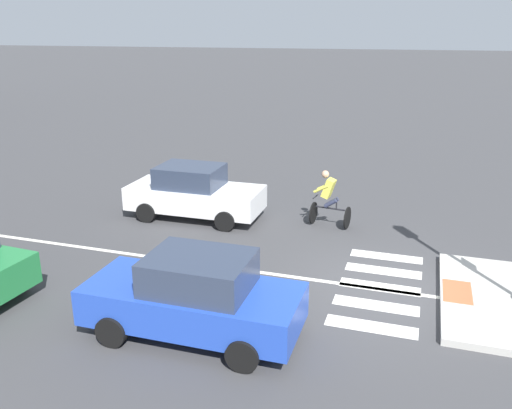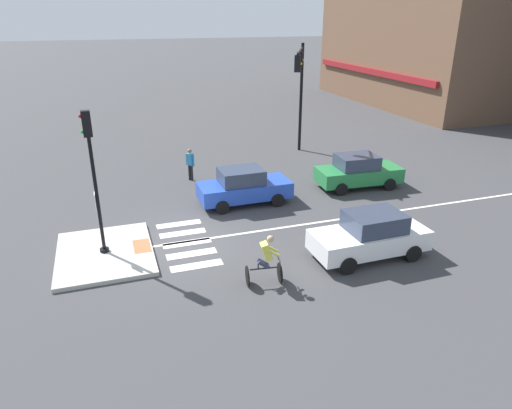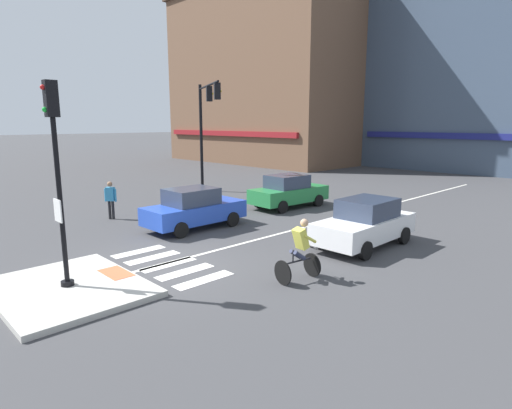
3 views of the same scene
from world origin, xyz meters
The scene contains 11 objects.
ground_plane centered at (0.00, 0.00, 0.00)m, with size 300.00×300.00×0.00m, color #3D3D3F.
tactile_pad_front centered at (0.00, -1.50, 0.15)m, with size 1.10×0.60×0.01m, color #DB5B38.
crosswalk_stripe_a centered at (-1.78, 0.15, 0.00)m, with size 0.44×1.80×0.01m, color silver.
crosswalk_stripe_b centered at (-0.89, 0.15, 0.00)m, with size 0.44×1.80×0.01m, color silver.
crosswalk_stripe_c centered at (0.00, 0.15, 0.00)m, with size 0.44×1.80×0.01m, color silver.
crosswalk_stripe_d centered at (0.89, 0.15, 0.00)m, with size 0.44×1.80×0.01m, color silver.
crosswalk_stripe_e centered at (1.78, 0.15, 0.00)m, with size 0.44×1.80×0.01m, color silver.
lane_centre_line centered at (-0.11, 10.00, 0.00)m, with size 0.14×28.00×0.01m, color silver.
car_blue_westbound_near centered at (-3.07, 3.33, 0.81)m, with size 1.88×4.12×1.64m.
car_white_eastbound_mid centered at (3.03, 6.08, 0.81)m, with size 1.88×4.12×1.64m.
cyclist centered at (3.57, 2.01, 0.87)m, with size 0.80×1.17×1.68m.
Camera 1 is at (-11.16, -0.50, 5.58)m, focal length 37.13 mm.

